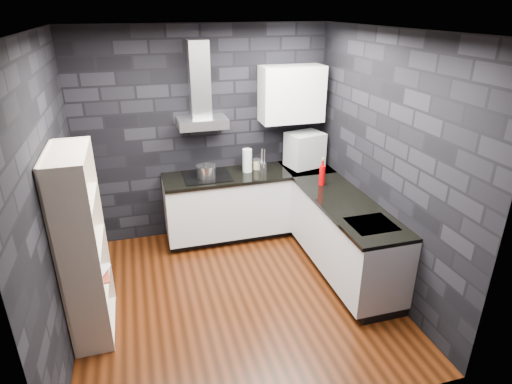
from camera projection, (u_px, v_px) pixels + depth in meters
name	position (u px, v px, depth m)	size (l,w,h in m)	color
ground	(236.00, 296.00, 4.62)	(3.20, 3.20, 0.00)	#3F1A09
ceiling	(230.00, 30.00, 3.53)	(3.20, 3.20, 0.00)	white
wall_back	(205.00, 135.00, 5.50)	(3.20, 0.05, 2.70)	black
wall_front	(294.00, 276.00, 2.65)	(3.20, 0.05, 2.70)	black
wall_left	(49.00, 201.00, 3.66)	(0.05, 3.20, 2.70)	black
wall_right	(384.00, 165.00, 4.49)	(0.05, 3.20, 2.70)	black
toekick_back	(249.00, 229.00, 5.90)	(2.18, 0.50, 0.10)	black
toekick_right	(345.00, 268.00, 5.03)	(0.50, 1.78, 0.10)	black
counter_back_cab	(249.00, 202.00, 5.70)	(2.20, 0.60, 0.76)	silver
counter_right_cab	(345.00, 237.00, 4.84)	(0.60, 1.80, 0.76)	silver
counter_back_top	(249.00, 174.00, 5.52)	(2.20, 0.62, 0.04)	black
counter_right_top	(347.00, 205.00, 4.68)	(0.62, 1.80, 0.04)	black
counter_corner_top	(306.00, 168.00, 5.74)	(0.62, 0.62, 0.04)	black
hood_body	(203.00, 123.00, 5.23)	(0.60, 0.34, 0.12)	#B0B0B4
hood_chimney	(199.00, 80.00, 5.09)	(0.24, 0.20, 0.90)	#B0B0B4
upper_cabinet	(292.00, 94.00, 5.40)	(0.80, 0.35, 0.70)	white
cooktop	(207.00, 176.00, 5.38)	(0.58, 0.50, 0.01)	black
sink_rim	(372.00, 224.00, 4.24)	(0.44, 0.40, 0.01)	#B0B0B4
pot	(206.00, 172.00, 5.32)	(0.23, 0.23, 0.14)	silver
glass_vase	(247.00, 160.00, 5.50)	(0.12, 0.12, 0.30)	silver
storage_jar	(257.00, 165.00, 5.61)	(0.10, 0.10, 0.12)	tan
utensil_crock	(263.00, 168.00, 5.50)	(0.10, 0.10, 0.13)	silver
appliance_garage	(305.00, 150.00, 5.67)	(0.45, 0.35, 0.45)	#A9ACB1
red_bottle	(322.00, 175.00, 5.10)	(0.07, 0.07, 0.24)	#B70004
bookshelf	(83.00, 247.00, 3.84)	(0.34, 0.80, 1.80)	beige
fruit_bowl	(81.00, 248.00, 3.74)	(0.20, 0.20, 0.05)	white
book_red	(88.00, 271.00, 4.06)	(0.18, 0.02, 0.24)	maroon
book_second	(90.00, 262.00, 4.16)	(0.15, 0.02, 0.21)	#B2B2B2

